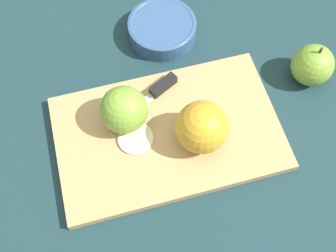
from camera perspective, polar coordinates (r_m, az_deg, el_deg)
ground_plane at (r=0.71m, az=0.00°, el=-1.39°), size 4.00×4.00×0.00m
cutting_board at (r=0.70m, az=0.00°, el=-1.06°), size 0.42×0.29×0.02m
apple_half_left at (r=0.65m, az=4.96°, el=-0.21°), size 0.09×0.09×0.09m
apple_half_right at (r=0.67m, az=-6.44°, el=2.33°), size 0.08×0.08×0.08m
knife at (r=0.72m, az=-1.27°, el=5.45°), size 0.13×0.06×0.02m
apple_slice at (r=0.68m, az=-4.72°, el=-1.78°), size 0.06×0.06×0.00m
apple_whole at (r=0.78m, az=20.22°, el=8.29°), size 0.08×0.08×0.09m
bowl at (r=0.81m, az=-0.85°, el=14.01°), size 0.14×0.14×0.04m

